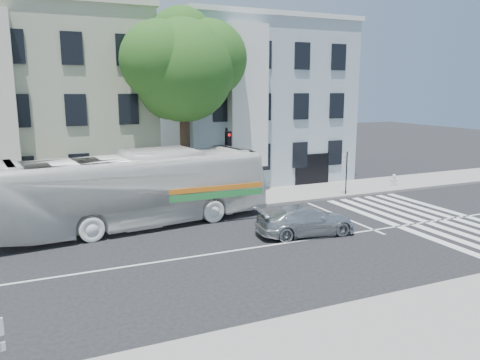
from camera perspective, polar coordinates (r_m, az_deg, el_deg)
ground at (r=19.54m, az=0.98°, el=-8.37°), size 120.00×120.00×0.00m
sidewalk_far at (r=26.70m, az=-6.23°, el=-2.97°), size 80.00×4.00×0.15m
sidewalk_near at (r=13.31m, az=16.35°, el=-18.22°), size 80.00×4.00×0.15m
building_left at (r=31.76m, az=-22.69°, el=8.36°), size 12.00×10.00×11.00m
building_right at (r=35.01m, az=1.14°, el=9.35°), size 12.00×10.00×11.00m
street_tree at (r=26.68m, az=-6.96°, el=13.80°), size 7.30×5.90×11.10m
bus at (r=22.83m, az=-12.52°, el=-1.09°), size 4.64×13.25×3.61m
sedan at (r=21.41m, az=8.00°, el=-4.90°), size 2.34×4.73×1.32m
hedge at (r=24.95m, az=-9.87°, el=-3.06°), size 8.53×2.13×0.70m
traffic_signal at (r=26.32m, az=-1.56°, el=3.00°), size 0.44×0.54×4.38m
fire_hydrant at (r=32.80m, az=18.25°, el=0.02°), size 0.46×0.26×0.81m
far_sign_pole at (r=29.24m, az=12.82°, el=1.51°), size 0.47×0.16×2.64m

